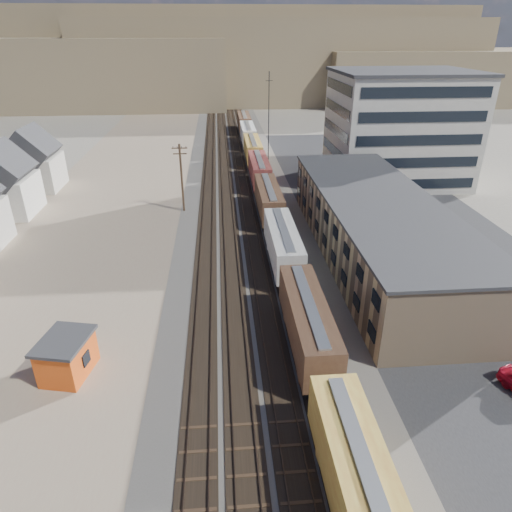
{
  "coord_description": "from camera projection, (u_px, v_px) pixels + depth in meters",
  "views": [
    {
      "loc": [
        -2.94,
        -22.72,
        24.28
      ],
      "look_at": [
        0.51,
        19.98,
        3.0
      ],
      "focal_mm": 32.0,
      "sensor_mm": 36.0,
      "label": 1
    }
  ],
  "objects": [
    {
      "name": "dirt_yard",
      "position": [
        103.0,
        218.0,
        65.55
      ],
      "size": [
        24.0,
        180.0,
        0.03
      ],
      "primitive_type": "cube",
      "color": "#806958",
      "rests_on": "ground"
    },
    {
      "name": "ground",
      "position": [
        272.0,
        424.0,
        31.3
      ],
      "size": [
        300.0,
        300.0,
        0.0
      ],
      "primitive_type": "plane",
      "color": "#6B6356",
      "rests_on": "ground"
    },
    {
      "name": "parked_car_blue",
      "position": [
        415.0,
        213.0,
        65.0
      ],
      "size": [
        5.79,
        6.41,
        1.66
      ],
      "primitive_type": "imported",
      "rotation": [
        0.0,
        0.0,
        0.65
      ],
      "color": "navy",
      "rests_on": "ground"
    },
    {
      "name": "hills_north",
      "position": [
        224.0,
        59.0,
        174.93
      ],
      "size": [
        265.0,
        80.0,
        32.0
      ],
      "color": "brown",
      "rests_on": "ground"
    },
    {
      "name": "parked_car_far",
      "position": [
        426.0,
        183.0,
        78.01
      ],
      "size": [
        3.07,
        4.96,
        1.58
      ],
      "primitive_type": "imported",
      "rotation": [
        0.0,
        0.0,
        0.28
      ],
      "color": "white",
      "rests_on": "ground"
    },
    {
      "name": "warehouse",
      "position": [
        376.0,
        227.0,
        53.07
      ],
      "size": [
        12.4,
        40.4,
        7.25
      ],
      "color": "tan",
      "rests_on": "ground"
    },
    {
      "name": "freight_train",
      "position": [
        264.0,
        183.0,
        71.37
      ],
      "size": [
        3.0,
        119.74,
        4.46
      ],
      "color": "black",
      "rests_on": "ground"
    },
    {
      "name": "utility_pole_north",
      "position": [
        182.0,
        176.0,
        65.82
      ],
      "size": [
        2.2,
        0.32,
        10.0
      ],
      "color": "#382619",
      "rests_on": "ground"
    },
    {
      "name": "asphalt_lot",
      "position": [
        399.0,
        222.0,
        64.12
      ],
      "size": [
        26.0,
        120.0,
        0.04
      ],
      "primitive_type": "cube",
      "color": "#232326",
      "rests_on": "ground"
    },
    {
      "name": "rail_tracks",
      "position": [
        235.0,
        192.0,
        75.84
      ],
      "size": [
        11.4,
        200.0,
        0.24
      ],
      "color": "black",
      "rests_on": "ground"
    },
    {
      "name": "radio_mast",
      "position": [
        269.0,
        125.0,
        81.23
      ],
      "size": [
        1.2,
        0.16,
        18.0
      ],
      "color": "black",
      "rests_on": "ground"
    },
    {
      "name": "maintenance_shed",
      "position": [
        67.0,
        356.0,
        35.19
      ],
      "size": [
        4.35,
        5.13,
        3.29
      ],
      "color": "#C74712",
      "rests_on": "ground"
    },
    {
      "name": "office_tower",
      "position": [
        399.0,
        127.0,
        78.25
      ],
      "size": [
        22.6,
        18.6,
        18.45
      ],
      "color": "#9E998E",
      "rests_on": "ground"
    },
    {
      "name": "ballast_bed",
      "position": [
        238.0,
        192.0,
        75.92
      ],
      "size": [
        18.0,
        200.0,
        0.06
      ],
      "primitive_type": "cube",
      "color": "#4C4742",
      "rests_on": "ground"
    }
  ]
}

